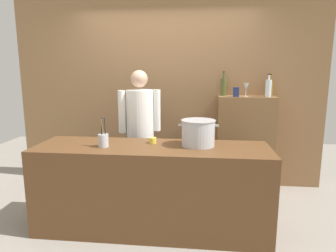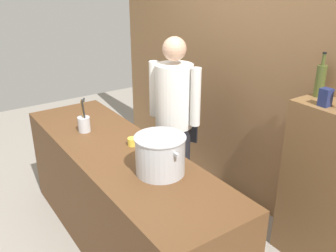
# 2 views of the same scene
# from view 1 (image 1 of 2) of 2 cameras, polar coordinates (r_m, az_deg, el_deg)

# --- Properties ---
(ground_plane) EXTENTS (8.00, 8.00, 0.00)m
(ground_plane) POSITION_cam_1_polar(r_m,az_deg,el_deg) (3.41, -2.95, -18.64)
(ground_plane) COLOR gray
(brick_back_panel) EXTENTS (4.40, 0.10, 3.00)m
(brick_back_panel) POSITION_cam_1_polar(r_m,az_deg,el_deg) (4.36, -0.19, 8.50)
(brick_back_panel) COLOR olive
(brick_back_panel) RESTS_ON ground_plane
(prep_counter) EXTENTS (2.39, 0.70, 0.90)m
(prep_counter) POSITION_cam_1_polar(r_m,az_deg,el_deg) (3.21, -3.03, -11.63)
(prep_counter) COLOR brown
(prep_counter) RESTS_ON ground_plane
(bar_cabinet) EXTENTS (0.76, 0.32, 1.31)m
(bar_cabinet) POSITION_cam_1_polar(r_m,az_deg,el_deg) (4.29, 14.32, -3.29)
(bar_cabinet) COLOR brown
(bar_cabinet) RESTS_ON ground_plane
(chef) EXTENTS (0.50, 0.40, 1.66)m
(chef) POSITION_cam_1_polar(r_m,az_deg,el_deg) (3.79, -5.35, -0.05)
(chef) COLOR black
(chef) RESTS_ON ground_plane
(stockpot_large) EXTENTS (0.41, 0.35, 0.27)m
(stockpot_large) POSITION_cam_1_polar(r_m,az_deg,el_deg) (3.07, 5.75, -1.30)
(stockpot_large) COLOR #B7BABF
(stockpot_large) RESTS_ON prep_counter
(utensil_crock) EXTENTS (0.10, 0.10, 0.30)m
(utensil_crock) POSITION_cam_1_polar(r_m,az_deg,el_deg) (3.09, -12.18, -2.55)
(utensil_crock) COLOR #B7BABF
(utensil_crock) RESTS_ON prep_counter
(butter_jar) EXTENTS (0.08, 0.08, 0.06)m
(butter_jar) POSITION_cam_1_polar(r_m,az_deg,el_deg) (3.19, -2.92, -2.73)
(butter_jar) COLOR yellow
(butter_jar) RESTS_ON prep_counter
(wine_bottle_amber) EXTENTS (0.07, 0.07, 0.30)m
(wine_bottle_amber) POSITION_cam_1_polar(r_m,az_deg,el_deg) (4.30, 18.80, 6.83)
(wine_bottle_amber) COLOR #8C5919
(wine_bottle_amber) RESTS_ON bar_cabinet
(wine_bottle_clear) EXTENTS (0.08, 0.08, 0.30)m
(wine_bottle_clear) POSITION_cam_1_polar(r_m,az_deg,el_deg) (4.15, 18.50, 6.87)
(wine_bottle_clear) COLOR silver
(wine_bottle_clear) RESTS_ON bar_cabinet
(wine_bottle_olive) EXTENTS (0.07, 0.07, 0.33)m
(wine_bottle_olive) POSITION_cam_1_polar(r_m,az_deg,el_deg) (4.21, 10.47, 7.38)
(wine_bottle_olive) COLOR #475123
(wine_bottle_olive) RESTS_ON bar_cabinet
(wine_glass_short) EXTENTS (0.08, 0.08, 0.18)m
(wine_glass_short) POSITION_cam_1_polar(r_m,az_deg,el_deg) (4.12, 14.60, 7.21)
(wine_glass_short) COLOR silver
(wine_glass_short) RESTS_ON bar_cabinet
(spice_tin_navy) EXTENTS (0.07, 0.07, 0.13)m
(spice_tin_navy) POSITION_cam_1_polar(r_m,az_deg,el_deg) (4.08, 12.77, 6.31)
(spice_tin_navy) COLOR navy
(spice_tin_navy) RESTS_ON bar_cabinet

